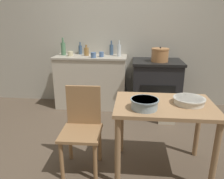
{
  "coord_description": "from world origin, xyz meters",
  "views": [
    {
      "loc": [
        0.28,
        -2.37,
        1.52
      ],
      "look_at": [
        0.0,
        0.47,
        0.59
      ],
      "focal_mm": 35.0,
      "sensor_mm": 36.0,
      "label": 1
    }
  ],
  "objects_px": {
    "cup_mid_right": "(70,54)",
    "mixing_bowl_large": "(189,100)",
    "stove": "(156,86)",
    "cup_right": "(101,54)",
    "bottle_left": "(63,48)",
    "bottle_center": "(119,50)",
    "bottle_mid_left": "(111,49)",
    "cup_center_right": "(93,55)",
    "stock_pot": "(160,55)",
    "chair": "(82,126)",
    "mixing_bowl_small": "(144,103)",
    "bottle_center_left": "(80,50)",
    "work_table": "(164,115)",
    "bottle_far_left": "(86,51)",
    "flour_sack": "(167,111)"
  },
  "relations": [
    {
      "from": "bottle_left",
      "to": "bottle_mid_left",
      "type": "height_order",
      "value": "bottle_left"
    },
    {
      "from": "cup_center_right",
      "to": "work_table",
      "type": "bearing_deg",
      "value": -57.32
    },
    {
      "from": "chair",
      "to": "cup_right",
      "type": "height_order",
      "value": "cup_right"
    },
    {
      "from": "mixing_bowl_small",
      "to": "bottle_mid_left",
      "type": "bearing_deg",
      "value": 104.29
    },
    {
      "from": "bottle_far_left",
      "to": "bottle_center_left",
      "type": "xyz_separation_m",
      "value": [
        -0.14,
        0.14,
        0.01
      ]
    },
    {
      "from": "work_table",
      "to": "mixing_bowl_small",
      "type": "distance_m",
      "value": 0.3
    },
    {
      "from": "stock_pot",
      "to": "cup_center_right",
      "type": "relative_size",
      "value": 3.15
    },
    {
      "from": "flour_sack",
      "to": "bottle_mid_left",
      "type": "xyz_separation_m",
      "value": [
        -0.92,
        0.72,
        0.82
      ]
    },
    {
      "from": "cup_right",
      "to": "bottle_far_left",
      "type": "bearing_deg",
      "value": 158.42
    },
    {
      "from": "mixing_bowl_small",
      "to": "bottle_mid_left",
      "type": "distance_m",
      "value": 2.05
    },
    {
      "from": "bottle_left",
      "to": "cup_mid_right",
      "type": "distance_m",
      "value": 0.18
    },
    {
      "from": "mixing_bowl_large",
      "to": "bottle_left",
      "type": "height_order",
      "value": "bottle_left"
    },
    {
      "from": "mixing_bowl_small",
      "to": "cup_mid_right",
      "type": "height_order",
      "value": "cup_mid_right"
    },
    {
      "from": "stock_pot",
      "to": "chair",
      "type": "bearing_deg",
      "value": -120.93
    },
    {
      "from": "stove",
      "to": "cup_right",
      "type": "bearing_deg",
      "value": 179.67
    },
    {
      "from": "stove",
      "to": "cup_right",
      "type": "distance_m",
      "value": 1.06
    },
    {
      "from": "flour_sack",
      "to": "work_table",
      "type": "bearing_deg",
      "value": -100.92
    },
    {
      "from": "chair",
      "to": "cup_mid_right",
      "type": "xyz_separation_m",
      "value": [
        -0.57,
        1.67,
        0.49
      ]
    },
    {
      "from": "mixing_bowl_large",
      "to": "cup_right",
      "type": "relative_size",
      "value": 3.52
    },
    {
      "from": "cup_mid_right",
      "to": "bottle_mid_left",
      "type": "bearing_deg",
      "value": 15.48
    },
    {
      "from": "cup_right",
      "to": "bottle_left",
      "type": "bearing_deg",
      "value": 169.84
    },
    {
      "from": "bottle_mid_left",
      "to": "bottle_center_left",
      "type": "xyz_separation_m",
      "value": [
        -0.56,
        0.02,
        -0.01
      ]
    },
    {
      "from": "mixing_bowl_small",
      "to": "cup_right",
      "type": "relative_size",
      "value": 3.0
    },
    {
      "from": "stove",
      "to": "cup_mid_right",
      "type": "bearing_deg",
      "value": 178.24
    },
    {
      "from": "bottle_center_left",
      "to": "work_table",
      "type": "bearing_deg",
      "value": -55.64
    },
    {
      "from": "cup_mid_right",
      "to": "mixing_bowl_large",
      "type": "bearing_deg",
      "value": -44.98
    },
    {
      "from": "stove",
      "to": "bottle_left",
      "type": "height_order",
      "value": "bottle_left"
    },
    {
      "from": "flour_sack",
      "to": "mixing_bowl_large",
      "type": "bearing_deg",
      "value": -89.04
    },
    {
      "from": "bottle_left",
      "to": "bottle_center",
      "type": "xyz_separation_m",
      "value": [
        0.97,
        -0.02,
        -0.01
      ]
    },
    {
      "from": "bottle_left",
      "to": "bottle_center_left",
      "type": "height_order",
      "value": "bottle_left"
    },
    {
      "from": "stove",
      "to": "mixing_bowl_large",
      "type": "relative_size",
      "value": 2.86
    },
    {
      "from": "bottle_far_left",
      "to": "cup_right",
      "type": "height_order",
      "value": "bottle_far_left"
    },
    {
      "from": "stock_pot",
      "to": "mixing_bowl_large",
      "type": "bearing_deg",
      "value": -85.11
    },
    {
      "from": "stove",
      "to": "bottle_mid_left",
      "type": "distance_m",
      "value": 1.0
    },
    {
      "from": "cup_center_right",
      "to": "cup_mid_right",
      "type": "distance_m",
      "value": 0.44
    },
    {
      "from": "chair",
      "to": "bottle_center_left",
      "type": "height_order",
      "value": "bottle_center_left"
    },
    {
      "from": "bottle_left",
      "to": "bottle_center_left",
      "type": "distance_m",
      "value": 0.3
    },
    {
      "from": "chair",
      "to": "bottle_far_left",
      "type": "xyz_separation_m",
      "value": [
        -0.31,
        1.74,
        0.52
      ]
    },
    {
      "from": "mixing_bowl_large",
      "to": "cup_right",
      "type": "distance_m",
      "value": 1.92
    },
    {
      "from": "cup_center_right",
      "to": "cup_right",
      "type": "bearing_deg",
      "value": 37.94
    },
    {
      "from": "mixing_bowl_small",
      "to": "mixing_bowl_large",
      "type": "bearing_deg",
      "value": 20.77
    },
    {
      "from": "work_table",
      "to": "cup_center_right",
      "type": "xyz_separation_m",
      "value": [
        -0.97,
        1.51,
        0.34
      ]
    },
    {
      "from": "flour_sack",
      "to": "bottle_mid_left",
      "type": "relative_size",
      "value": 1.51
    },
    {
      "from": "bottle_mid_left",
      "to": "cup_center_right",
      "type": "relative_size",
      "value": 2.8
    },
    {
      "from": "mixing_bowl_large",
      "to": "cup_mid_right",
      "type": "relative_size",
      "value": 3.31
    },
    {
      "from": "stove",
      "to": "bottle_center",
      "type": "xyz_separation_m",
      "value": [
        -0.64,
        0.11,
        0.58
      ]
    },
    {
      "from": "stock_pot",
      "to": "cup_center_right",
      "type": "distance_m",
      "value": 1.07
    },
    {
      "from": "mixing_bowl_small",
      "to": "bottle_center_left",
      "type": "bearing_deg",
      "value": 118.09
    },
    {
      "from": "chair",
      "to": "cup_right",
      "type": "xyz_separation_m",
      "value": [
        -0.03,
        1.63,
        0.49
      ]
    },
    {
      "from": "stove",
      "to": "cup_center_right",
      "type": "bearing_deg",
      "value": -175.19
    }
  ]
}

